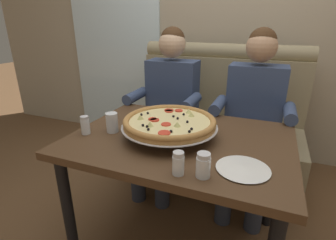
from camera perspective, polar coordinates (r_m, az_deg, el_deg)
The scene contains 13 objects.
ground_plane at distance 1.83m, azimuth 2.31°, elevation -24.77°, with size 16.00×16.00×0.00m, color brown.
back_wall_with_window at distance 2.71m, azimuth 14.20°, elevation 22.27°, with size 6.00×0.12×2.80m, color tan.
window_panel at distance 3.11m, azimuth -12.01°, elevation 22.18°, with size 1.10×0.02×2.80m, color white.
booth_bench at distance 2.33m, azimuth 9.95°, elevation -2.37°, with size 1.46×0.78×1.13m.
dining_table at distance 1.45m, azimuth 2.67°, elevation -7.00°, with size 1.17×0.86×0.72m.
diner_left at distance 2.07m, azimuth -0.03°, elevation 4.15°, with size 0.54×0.64×1.27m.
diner_right at distance 1.94m, azimuth 18.28°, elevation 1.86°, with size 0.54×0.64×1.27m.
pizza at distance 1.38m, azimuth 0.32°, elevation -0.50°, with size 0.52×0.52×0.12m.
shaker_oregano at distance 1.06m, azimuth 2.29°, elevation -9.86°, with size 0.05×0.05×0.10m.
shaker_pepper_flakes at distance 1.05m, azimuth 7.78°, elevation -10.21°, with size 0.06×0.06×0.10m.
shaker_parmesan at distance 1.50m, azimuth -17.78°, elevation -1.35°, with size 0.05×0.05×0.10m.
plate_near_left at distance 1.15m, azimuth 16.23°, elevation -10.02°, with size 0.23×0.23×0.02m.
drinking_glass at distance 1.48m, azimuth -12.23°, elevation -0.77°, with size 0.07×0.07×0.11m.
Camera 1 is at (0.41, -1.21, 1.30)m, focal length 27.61 mm.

